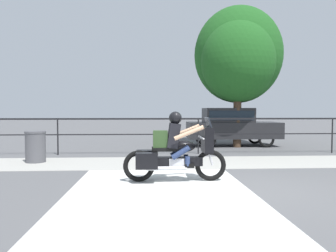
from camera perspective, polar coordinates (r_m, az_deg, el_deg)
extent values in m
plane|color=#565659|center=(6.99, 11.98, -10.62)|extent=(120.00, 120.00, 0.00)
cube|color=#A8A59E|center=(10.25, 6.95, -6.28)|extent=(44.00, 2.40, 0.01)
cube|color=silver|center=(6.56, -1.41, -11.41)|extent=(3.64, 6.00, 0.01)
cube|color=black|center=(12.09, 5.31, 1.27)|extent=(36.00, 0.04, 0.06)
cube|color=black|center=(12.12, 5.30, -1.42)|extent=(36.00, 0.03, 0.04)
cylinder|color=black|center=(12.43, -18.64, -1.75)|extent=(0.05, 0.05, 1.33)
cylinder|color=black|center=(12.12, 5.30, -1.73)|extent=(0.05, 0.05, 1.33)
cylinder|color=black|center=(13.83, 26.69, -1.46)|extent=(0.05, 0.05, 1.33)
torus|color=black|center=(7.58, 7.42, -6.81)|extent=(0.71, 0.11, 0.71)
torus|color=black|center=(7.45, -5.09, -6.96)|extent=(0.71, 0.11, 0.71)
cube|color=black|center=(7.45, 1.22, -6.17)|extent=(1.24, 0.22, 0.20)
cube|color=silver|center=(7.46, 1.47, -6.54)|extent=(0.34, 0.26, 0.26)
ellipsoid|color=black|center=(7.43, 2.73, -3.56)|extent=(0.55, 0.30, 0.26)
cube|color=black|center=(7.40, -0.04, -4.04)|extent=(0.72, 0.28, 0.08)
cube|color=black|center=(7.49, 6.84, -2.37)|extent=(0.20, 0.57, 0.57)
cube|color=#1E232B|center=(7.46, 7.01, 0.59)|extent=(0.10, 0.49, 0.24)
cylinder|color=silver|center=(7.46, 5.78, -1.99)|extent=(0.04, 0.70, 0.04)
cylinder|color=silver|center=(7.30, -0.23, -7.38)|extent=(0.90, 0.09, 0.09)
cube|color=black|center=(7.18, -3.71, -6.06)|extent=(0.48, 0.28, 0.35)
cube|color=black|center=(7.66, -3.69, -5.51)|extent=(0.48, 0.28, 0.35)
cylinder|color=silver|center=(7.53, 7.21, -4.60)|extent=(0.20, 0.06, 0.59)
cube|color=black|center=(7.38, 0.97, -1.68)|extent=(0.31, 0.36, 0.58)
sphere|color=tan|center=(7.37, 1.28, 1.27)|extent=(0.23, 0.23, 0.23)
sphere|color=black|center=(7.36, 1.28, 1.42)|extent=(0.29, 0.29, 0.29)
cylinder|color=navy|center=(7.28, 2.23, -4.63)|extent=(0.44, 0.13, 0.34)
cylinder|color=navy|center=(7.33, 3.41, -6.13)|extent=(0.11, 0.11, 0.21)
cube|color=black|center=(7.35, 3.79, -6.93)|extent=(0.20, 0.10, 0.09)
cylinder|color=navy|center=(7.58, 2.02, -4.34)|extent=(0.44, 0.13, 0.34)
cylinder|color=navy|center=(7.62, 3.14, -5.78)|extent=(0.11, 0.11, 0.21)
cube|color=black|center=(7.64, 3.52, -6.55)|extent=(0.20, 0.10, 0.09)
cylinder|color=tan|center=(7.11, 3.67, -1.20)|extent=(0.66, 0.09, 0.34)
cylinder|color=tan|center=(7.70, 3.13, -0.89)|extent=(0.66, 0.09, 0.34)
cube|color=#2D4723|center=(7.37, -1.36, -2.31)|extent=(0.33, 0.24, 0.39)
cube|color=#232326|center=(15.13, 11.24, -0.69)|extent=(4.10, 1.68, 0.71)
cube|color=#232326|center=(15.04, 10.36, 1.87)|extent=(2.13, 1.48, 0.64)
cube|color=#19232D|center=(15.32, 14.17, 1.85)|extent=(0.04, 1.31, 0.51)
cube|color=#19232D|center=(15.04, 10.36, 1.87)|extent=(1.96, 1.51, 0.42)
torus|color=black|center=(14.79, 16.76, -2.22)|extent=(0.72, 0.11, 0.72)
torus|color=black|center=(16.25, 14.89, -1.76)|extent=(0.72, 0.11, 0.72)
torus|color=black|center=(14.13, 7.02, -2.35)|extent=(0.72, 0.11, 0.72)
torus|color=black|center=(15.65, 6.00, -1.85)|extent=(0.72, 0.11, 0.72)
cylinder|color=#515156|center=(10.90, -22.07, -3.54)|extent=(0.60, 0.60, 0.91)
cylinder|color=#515156|center=(10.86, -22.12, -1.00)|extent=(0.63, 0.63, 0.06)
cylinder|color=#473323|center=(15.67, 11.98, 1.40)|extent=(0.36, 0.36, 2.51)
ellipsoid|color=#1E561E|center=(15.88, 12.08, 11.99)|extent=(4.03, 4.03, 4.44)
cylinder|color=#473323|center=(14.55, 11.97, 1.10)|extent=(0.34, 0.34, 2.41)
ellipsoid|color=#1E561E|center=(14.70, 12.07, 10.94)|extent=(3.17, 3.17, 3.49)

